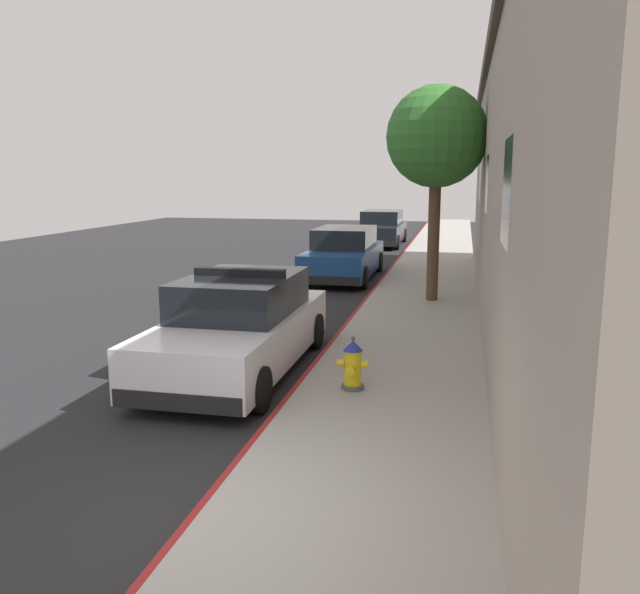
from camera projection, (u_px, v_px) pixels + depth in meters
name	position (u px, v px, depth m)	size (l,w,h in m)	color
ground_plane	(182.00, 304.00, 16.57)	(29.33, 60.00, 0.20)	#232326
sidewalk_pavement	(421.00, 308.00, 15.27)	(2.63, 60.00, 0.16)	#9E9991
curb_painted_edge	(363.00, 305.00, 15.55)	(0.08, 60.00, 0.16)	maroon
police_cruiser	(240.00, 327.00, 10.49)	(1.94, 4.84, 1.68)	white
parked_car_silver_ahead	(344.00, 255.00, 19.92)	(1.94, 4.84, 1.56)	navy
parked_car_dark_far	(382.00, 229.00, 29.37)	(1.94, 4.84, 1.56)	black
fire_hydrant	(353.00, 365.00, 9.19)	(0.44, 0.40, 0.76)	#4C4C51
street_tree	(437.00, 138.00, 15.13)	(2.36, 2.36, 5.04)	brown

